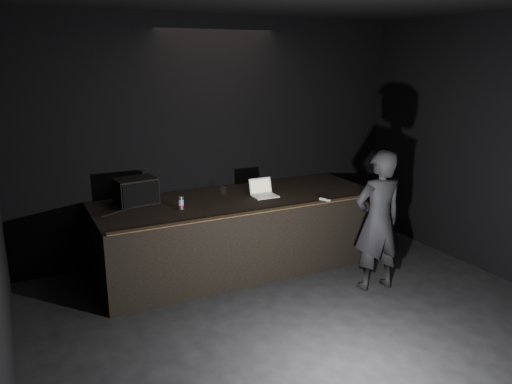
{
  "coord_description": "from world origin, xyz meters",
  "views": [
    {
      "loc": [
        -2.8,
        -3.4,
        2.91
      ],
      "look_at": [
        0.05,
        2.3,
        1.19
      ],
      "focal_mm": 35.0,
      "sensor_mm": 36.0,
      "label": 1
    }
  ],
  "objects": [
    {
      "name": "plastic_cup",
      "position": [
        -0.12,
        3.02,
        1.06
      ],
      "size": [
        0.09,
        0.09,
        0.11
      ],
      "primitive_type": "cylinder",
      "color": "white",
      "rests_on": "stage_riser"
    },
    {
      "name": "wii_remote",
      "position": [
        0.99,
        2.08,
        1.02
      ],
      "size": [
        0.09,
        0.17,
        0.03
      ],
      "primitive_type": "cube",
      "rotation": [
        0.0,
        0.0,
        0.3
      ],
      "color": "silver",
      "rests_on": "stage_riser"
    },
    {
      "name": "ground",
      "position": [
        0.0,
        0.0,
        0.0
      ],
      "size": [
        7.0,
        7.0,
        0.0
      ],
      "primitive_type": "plane",
      "color": "black",
      "rests_on": "ground"
    },
    {
      "name": "beer_can",
      "position": [
        -0.9,
        2.59,
        1.09
      ],
      "size": [
        0.07,
        0.07,
        0.17
      ],
      "color": "silver",
      "rests_on": "stage_riser"
    },
    {
      "name": "cable",
      "position": [
        -1.51,
        2.89,
        1.01
      ],
      "size": [
        0.79,
        0.43,
        0.02
      ],
      "primitive_type": "cylinder",
      "rotation": [
        0.0,
        1.57,
        0.49
      ],
      "color": "black",
      "rests_on": "stage_riser"
    },
    {
      "name": "room_walls",
      "position": [
        0.0,
        0.0,
        2.02
      ],
      "size": [
        6.1,
        7.1,
        3.52
      ],
      "color": "black",
      "rests_on": "ground"
    },
    {
      "name": "stage_monitor",
      "position": [
        -1.36,
        3.1,
        1.18
      ],
      "size": [
        0.57,
        0.45,
        0.35
      ],
      "rotation": [
        0.0,
        0.0,
        0.12
      ],
      "color": "black",
      "rests_on": "stage_riser"
    },
    {
      "name": "stage_riser",
      "position": [
        0.0,
        2.73,
        0.5
      ],
      "size": [
        4.0,
        1.5,
        1.0
      ],
      "primitive_type": "cube",
      "color": "black",
      "rests_on": "ground"
    },
    {
      "name": "person",
      "position": [
        1.26,
        1.27,
        0.91
      ],
      "size": [
        0.71,
        0.51,
        1.82
      ],
      "primitive_type": "imported",
      "rotation": [
        0.0,
        0.0,
        3.03
      ],
      "color": "black",
      "rests_on": "ground"
    },
    {
      "name": "riser_lip",
      "position": [
        0.0,
        2.02,
        1.01
      ],
      "size": [
        3.92,
        0.1,
        0.01
      ],
      "primitive_type": "cube",
      "color": "brown",
      "rests_on": "stage_riser"
    },
    {
      "name": "laptop",
      "position": [
        0.35,
        2.69,
        1.06
      ],
      "size": [
        0.35,
        0.31,
        0.24
      ],
      "rotation": [
        0.0,
        0.0,
        -0.0
      ],
      "color": "silver",
      "rests_on": "stage_riser"
    }
  ]
}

